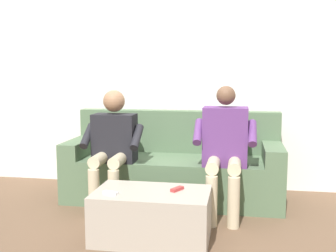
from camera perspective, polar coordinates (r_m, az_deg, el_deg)
ground_plane at (r=3.53m, az=-1.08°, el=-13.45°), size 8.00×8.00×0.00m
back_wall at (r=4.50m, az=1.86°, el=8.88°), size 4.81×0.06×2.74m
couch at (r=4.12m, az=0.83°, el=-6.05°), size 2.10×0.76×0.86m
coffee_table at (r=3.17m, az=-2.24°, el=-12.36°), size 0.87×0.52×0.38m
person_left_seated at (r=3.65m, az=7.94°, el=-2.39°), size 0.55×0.60×1.14m
person_right_seated at (r=3.81m, az=-7.74°, el=-2.27°), size 0.55×0.50×1.10m
remote_white at (r=3.06m, az=-8.03°, el=-9.21°), size 0.12×0.08×0.02m
remote_red at (r=3.12m, az=1.28°, el=-8.79°), size 0.09×0.13×0.02m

